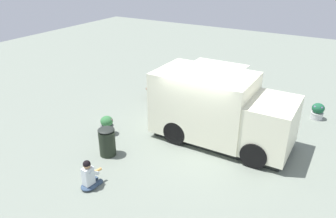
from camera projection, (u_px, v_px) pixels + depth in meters
ground_plane at (201, 141)px, 11.68m from camera, size 40.00×40.00×0.00m
food_truck at (219, 111)px, 11.30m from camera, size 2.80×4.80×2.44m
person_customer at (89, 177)px, 9.21m from camera, size 0.75×0.50×0.92m
planter_flowering_near at (318, 111)px, 13.19m from camera, size 0.49×0.49×0.67m
planter_flowering_far at (107, 125)px, 12.03m from camera, size 0.48×0.48×0.73m
plaza_bench at (164, 88)px, 15.42m from camera, size 1.75×1.19×0.49m
trash_bin at (107, 141)px, 10.70m from camera, size 0.55×0.55×0.99m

